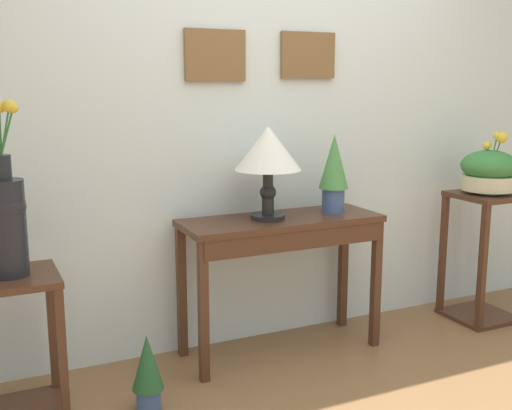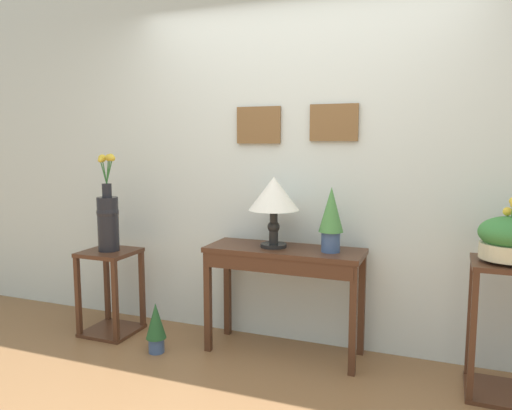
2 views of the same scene
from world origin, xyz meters
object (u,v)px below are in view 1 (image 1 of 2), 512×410
object	(u,v)px
potted_plant_on_console	(334,170)
pedestal_stand_right	(483,257)
flower_vase_tall_left	(6,215)
planter_bowl_wide_right	(489,170)
table_lamp	(268,152)
pedestal_stand_left	(17,348)
potted_plant_floor	(148,370)
console_table	(283,240)

from	to	relation	value
potted_plant_on_console	pedestal_stand_right	xyz separation A→B (m)	(1.05, -0.10, -0.60)
flower_vase_tall_left	planter_bowl_wide_right	world-z (taller)	flower_vase_tall_left
planter_bowl_wide_right	potted_plant_on_console	bearing A→B (deg)	174.76
table_lamp	flower_vase_tall_left	distance (m)	1.32
pedestal_stand_left	flower_vase_tall_left	distance (m)	0.59
pedestal_stand_right	planter_bowl_wide_right	distance (m)	0.55
potted_plant_floor	planter_bowl_wide_right	bearing A→B (deg)	5.93
potted_plant_on_console	pedestal_stand_right	world-z (taller)	potted_plant_on_console
console_table	potted_plant_floor	bearing A→B (deg)	-160.03
pedestal_stand_left	pedestal_stand_right	size ratio (longest dim) A/B	0.82
pedestal_stand_right	potted_plant_floor	size ratio (longest dim) A/B	2.21
console_table	table_lamp	bearing A→B (deg)	164.12
table_lamp	planter_bowl_wide_right	xyz separation A→B (m)	(1.46, -0.10, -0.17)
flower_vase_tall_left	pedestal_stand_right	size ratio (longest dim) A/B	0.92
pedestal_stand_left	pedestal_stand_right	world-z (taller)	pedestal_stand_right
table_lamp	potted_plant_on_console	size ratio (longest dim) A/B	1.13
console_table	table_lamp	world-z (taller)	table_lamp
console_table	potted_plant_floor	size ratio (longest dim) A/B	2.98
flower_vase_tall_left	potted_plant_floor	bearing A→B (deg)	-20.13
table_lamp	potted_plant_floor	world-z (taller)	table_lamp
planter_bowl_wide_right	potted_plant_floor	distance (m)	2.36
pedestal_stand_left	potted_plant_floor	bearing A→B (deg)	-20.08
flower_vase_tall_left	pedestal_stand_right	bearing A→B (deg)	0.76
potted_plant_floor	console_table	bearing A→B (deg)	19.97
potted_plant_on_console	planter_bowl_wide_right	bearing A→B (deg)	-5.24
potted_plant_on_console	pedestal_stand_right	distance (m)	1.22
table_lamp	potted_plant_floor	size ratio (longest dim) A/B	1.34
console_table	planter_bowl_wide_right	bearing A→B (deg)	-3.18
flower_vase_tall_left	planter_bowl_wide_right	xyz separation A→B (m)	(2.76, 0.04, 0.03)
pedestal_stand_right	planter_bowl_wide_right	bearing A→B (deg)	-60.25
table_lamp	pedestal_stand_right	bearing A→B (deg)	-3.88
table_lamp	flower_vase_tall_left	bearing A→B (deg)	-174.04
table_lamp	pedestal_stand_left	size ratio (longest dim) A/B	0.75
planter_bowl_wide_right	table_lamp	bearing A→B (deg)	176.10
console_table	potted_plant_on_console	world-z (taller)	potted_plant_on_console
pedestal_stand_right	potted_plant_floor	xyz separation A→B (m)	(-2.22, -0.23, -0.20)
flower_vase_tall_left	potted_plant_floor	size ratio (longest dim) A/B	2.03
console_table	pedestal_stand_left	bearing A→B (deg)	-175.31
flower_vase_tall_left	pedestal_stand_right	xyz separation A→B (m)	(2.76, 0.04, -0.52)
planter_bowl_wide_right	pedestal_stand_left	bearing A→B (deg)	-179.24
console_table	pedestal_stand_left	xyz separation A→B (m)	(-1.38, -0.11, -0.31)
console_table	potted_plant_on_console	distance (m)	0.48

